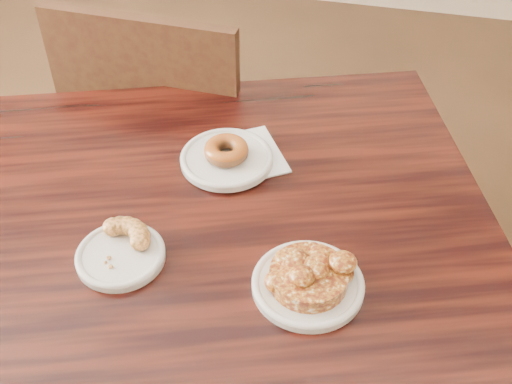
% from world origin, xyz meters
% --- Properties ---
extents(cafe_table, '(1.19, 1.19, 0.75)m').
position_xyz_m(cafe_table, '(0.23, 0.10, 0.38)').
color(cafe_table, black).
rests_on(cafe_table, floor).
extents(chair_far, '(0.50, 0.50, 0.90)m').
position_xyz_m(chair_far, '(-0.06, 0.72, 0.45)').
color(chair_far, black).
rests_on(chair_far, floor).
extents(napkin, '(0.20, 0.20, 0.00)m').
position_xyz_m(napkin, '(0.21, 0.31, 0.75)').
color(napkin, white).
rests_on(napkin, cafe_table).
extents(plate_donut, '(0.17, 0.17, 0.01)m').
position_xyz_m(plate_donut, '(0.18, 0.29, 0.76)').
color(plate_donut, white).
rests_on(plate_donut, napkin).
extents(plate_cruller, '(0.14, 0.14, 0.01)m').
position_xyz_m(plate_cruller, '(0.08, 0.02, 0.76)').
color(plate_cruller, silver).
rests_on(plate_cruller, cafe_table).
extents(plate_fritter, '(0.17, 0.17, 0.01)m').
position_xyz_m(plate_fritter, '(0.38, 0.03, 0.76)').
color(plate_fritter, silver).
rests_on(plate_fritter, cafe_table).
extents(glazed_donut, '(0.08, 0.08, 0.03)m').
position_xyz_m(glazed_donut, '(0.18, 0.29, 0.78)').
color(glazed_donut, brown).
rests_on(glazed_donut, plate_donut).
extents(apple_fritter, '(0.16, 0.16, 0.04)m').
position_xyz_m(apple_fritter, '(0.38, 0.03, 0.78)').
color(apple_fritter, '#471407').
rests_on(apple_fritter, plate_fritter).
extents(cruller_fragment, '(0.11, 0.11, 0.03)m').
position_xyz_m(cruller_fragment, '(0.08, 0.02, 0.78)').
color(cruller_fragment, brown).
rests_on(cruller_fragment, plate_cruller).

